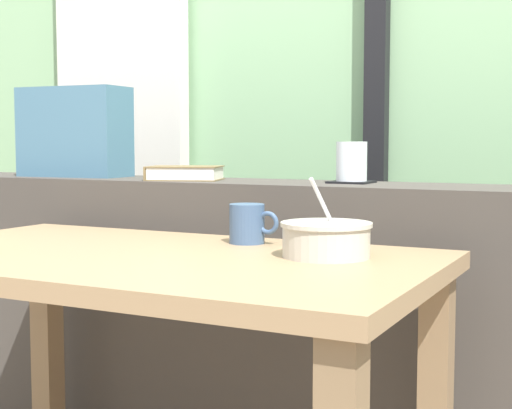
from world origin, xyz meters
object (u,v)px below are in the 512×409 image
object	(u,v)px
coaster_square	(351,182)
throw_pillow	(75,132)
juice_glass	(352,164)
soup_bowl	(326,240)
closed_book	(185,173)
breakfast_table	(147,310)
ceramic_mug	(248,224)

from	to	relation	value
coaster_square	throw_pillow	xyz separation A→B (m)	(-0.85, -0.03, 0.13)
coaster_square	juice_glass	world-z (taller)	juice_glass
throw_pillow	soup_bowl	world-z (taller)	throw_pillow
juice_glass	throw_pillow	bearing A→B (deg)	-178.01
juice_glass	throw_pillow	size ratio (longest dim) A/B	0.30
throw_pillow	soup_bowl	distance (m)	1.07
closed_book	coaster_square	bearing A→B (deg)	7.59
breakfast_table	closed_book	distance (m)	0.60
juice_glass	closed_book	bearing A→B (deg)	-172.41
breakfast_table	coaster_square	world-z (taller)	coaster_square
soup_bowl	coaster_square	bearing A→B (deg)	103.93
juice_glass	ceramic_mug	size ratio (longest dim) A/B	0.86
coaster_square	closed_book	bearing A→B (deg)	-172.41
closed_book	juice_glass	bearing A→B (deg)	7.59
throw_pillow	ceramic_mug	distance (m)	0.82
coaster_square	ceramic_mug	xyz separation A→B (m)	(-0.11, -0.34, -0.08)
coaster_square	soup_bowl	xyz separation A→B (m)	(0.11, -0.45, -0.09)
ceramic_mug	breakfast_table	bearing A→B (deg)	-116.80
breakfast_table	juice_glass	xyz separation A→B (m)	(0.22, 0.56, 0.28)
soup_bowl	ceramic_mug	bearing A→B (deg)	154.72
breakfast_table	ceramic_mug	world-z (taller)	ceramic_mug
juice_glass	ceramic_mug	world-z (taller)	juice_glass
breakfast_table	closed_book	xyz separation A→B (m)	(-0.23, 0.50, 0.25)
juice_glass	soup_bowl	xyz separation A→B (m)	(0.11, -0.45, -0.13)
breakfast_table	ceramic_mug	xyz separation A→B (m)	(0.11, 0.22, 0.16)
throw_pillow	soup_bowl	size ratio (longest dim) A/B	1.84
throw_pillow	soup_bowl	xyz separation A→B (m)	(0.96, -0.42, -0.21)
soup_bowl	breakfast_table	bearing A→B (deg)	-161.05
coaster_square	soup_bowl	distance (m)	0.47
closed_book	soup_bowl	xyz separation A→B (m)	(0.56, -0.39, -0.10)
soup_bowl	closed_book	bearing A→B (deg)	145.39
coaster_square	ceramic_mug	size ratio (longest dim) A/B	0.88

